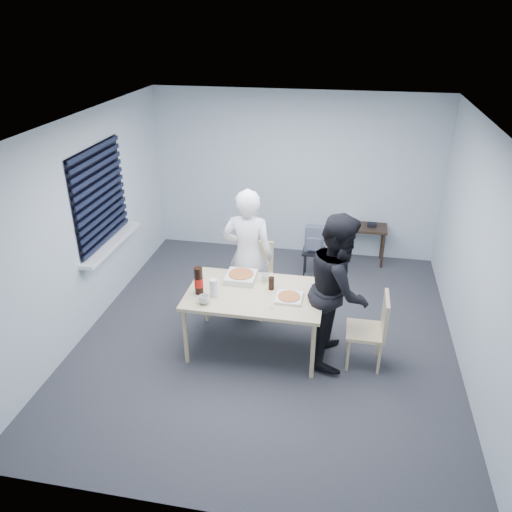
% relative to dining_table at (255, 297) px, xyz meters
% --- Properties ---
extents(room, '(5.00, 5.00, 5.00)m').
position_rel_dining_table_xyz_m(room, '(-2.09, 0.66, 0.75)').
color(room, '#29282D').
rests_on(room, ground).
extents(dining_table, '(1.55, 0.98, 0.75)m').
position_rel_dining_table_xyz_m(dining_table, '(0.00, 0.00, 0.00)').
color(dining_table, '#C8BA85').
rests_on(dining_table, ground).
extents(chair_far, '(0.42, 0.42, 0.89)m').
position_rel_dining_table_xyz_m(chair_far, '(-0.17, 1.00, -0.18)').
color(chair_far, '#C8BA85').
rests_on(chair_far, ground).
extents(chair_right, '(0.42, 0.42, 0.89)m').
position_rel_dining_table_xyz_m(chair_right, '(1.35, -0.07, -0.18)').
color(chair_right, '#C8BA85').
rests_on(chair_right, ground).
extents(person_white, '(0.65, 0.42, 1.77)m').
position_rel_dining_table_xyz_m(person_white, '(-0.21, 0.62, 0.19)').
color(person_white, silver).
rests_on(person_white, ground).
extents(person_black, '(0.47, 0.86, 1.77)m').
position_rel_dining_table_xyz_m(person_black, '(0.93, 0.02, 0.19)').
color(person_black, black).
rests_on(person_black, ground).
extents(side_table, '(0.91, 0.41, 0.61)m').
position_rel_dining_table_xyz_m(side_table, '(1.14, 2.54, -0.17)').
color(side_table, '#2E2215').
rests_on(side_table, ground).
extents(stool, '(0.32, 0.32, 0.45)m').
position_rel_dining_table_xyz_m(stool, '(0.53, 1.86, -0.36)').
color(stool, black).
rests_on(stool, ground).
extents(backpack, '(0.28, 0.20, 0.39)m').
position_rel_dining_table_xyz_m(backpack, '(0.53, 1.85, -0.06)').
color(backpack, '#565C63').
rests_on(backpack, stool).
extents(pizza_box_a, '(0.35, 0.35, 0.09)m').
position_rel_dining_table_xyz_m(pizza_box_a, '(-0.22, 0.26, 0.10)').
color(pizza_box_a, silver).
rests_on(pizza_box_a, dining_table).
extents(pizza_box_b, '(0.29, 0.29, 0.04)m').
position_rel_dining_table_xyz_m(pizza_box_b, '(0.40, -0.07, 0.08)').
color(pizza_box_b, silver).
rests_on(pizza_box_b, dining_table).
extents(mug_a, '(0.17, 0.17, 0.10)m').
position_rel_dining_table_xyz_m(mug_a, '(-0.50, -0.33, 0.11)').
color(mug_a, silver).
rests_on(mug_a, dining_table).
extents(mug_b, '(0.10, 0.10, 0.09)m').
position_rel_dining_table_xyz_m(mug_b, '(0.06, 0.28, 0.11)').
color(mug_b, silver).
rests_on(mug_b, dining_table).
extents(cola_glass, '(0.08, 0.08, 0.15)m').
position_rel_dining_table_xyz_m(cola_glass, '(0.17, 0.11, 0.13)').
color(cola_glass, black).
rests_on(cola_glass, dining_table).
extents(soda_bottle, '(0.10, 0.10, 0.32)m').
position_rel_dining_table_xyz_m(soda_bottle, '(-0.62, -0.13, 0.21)').
color(soda_bottle, black).
rests_on(soda_bottle, dining_table).
extents(plastic_cups, '(0.10, 0.10, 0.21)m').
position_rel_dining_table_xyz_m(plastic_cups, '(-0.44, -0.16, 0.16)').
color(plastic_cups, silver).
rests_on(plastic_cups, dining_table).
extents(rubber_band, '(0.06, 0.06, 0.00)m').
position_rel_dining_table_xyz_m(rubber_band, '(0.24, -0.30, 0.06)').
color(rubber_band, red).
rests_on(rubber_band, dining_table).
extents(papers, '(0.27, 0.32, 0.00)m').
position_rel_dining_table_xyz_m(papers, '(0.99, 2.56, -0.08)').
color(papers, white).
rests_on(papers, side_table).
extents(black_box, '(0.14, 0.10, 0.06)m').
position_rel_dining_table_xyz_m(black_box, '(1.36, 2.55, -0.06)').
color(black_box, black).
rests_on(black_box, side_table).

